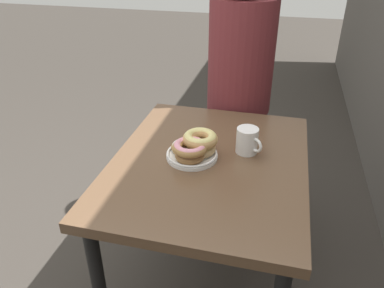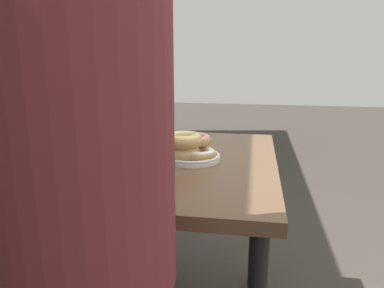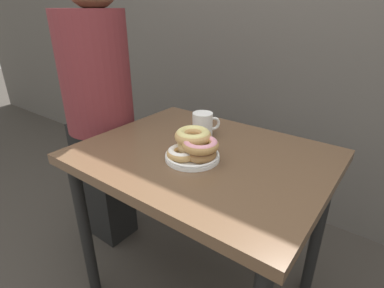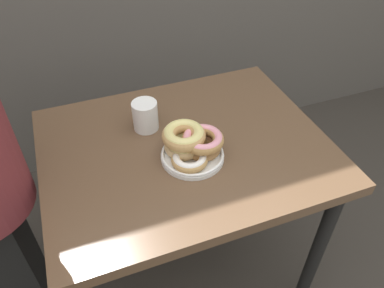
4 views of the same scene
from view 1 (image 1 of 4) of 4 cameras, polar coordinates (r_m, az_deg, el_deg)
name	(u,v)px [view 1 (image 1 of 4)]	position (r m, az deg, el deg)	size (l,w,h in m)	color
ground_plane	(167,284)	(2.00, -3.78, -20.50)	(14.00, 14.00, 0.00)	#38332D
dining_table	(209,181)	(1.51, 2.59, -5.61)	(0.94, 0.74, 0.76)	brown
donut_plate	(194,147)	(1.44, 0.30, -0.50)	(0.23, 0.23, 0.10)	white
coffee_mug	(248,140)	(1.49, 8.46, 0.54)	(0.10, 0.11, 0.10)	white
person_figure	(240,88)	(2.02, 7.31, 8.40)	(0.39, 0.33, 1.49)	black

